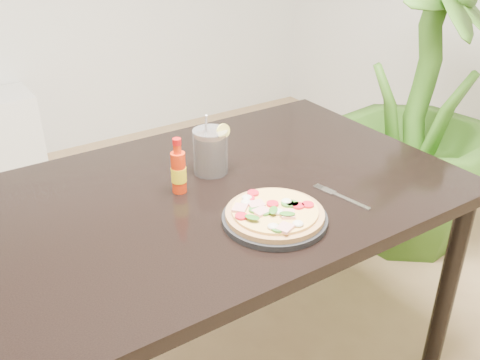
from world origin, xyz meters
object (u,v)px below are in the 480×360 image
pizza (274,213)px  houseplant (422,104)px  fork (340,196)px  cola_cup (211,152)px  dining_table (218,212)px  plate (275,219)px  hot_sauce_bottle (179,171)px

pizza → houseplant: (1.19, 0.50, -0.10)m
fork → cola_cup: bearing=113.3°
dining_table → pizza: pizza is taller
cola_cup → houseplant: bearing=8.1°
cola_cup → houseplant: size_ratio=0.14×
plate → pizza: (-0.00, -0.00, 0.02)m
fork → houseplant: houseplant is taller
fork → houseplant: 1.09m
fork → dining_table: bearing=127.7°
hot_sauce_bottle → fork: (0.36, -0.28, -0.06)m
pizza → fork: (0.23, 0.00, -0.02)m
cola_cup → dining_table: bearing=-111.1°
pizza → houseplant: houseplant is taller
hot_sauce_bottle → houseplant: (1.32, 0.22, -0.13)m
cola_cup → houseplant: houseplant is taller
pizza → plate: bearing=3.8°
cola_cup → hot_sauce_bottle: bearing=-157.6°
cola_cup → fork: 0.41m
pizza → fork: 0.23m
hot_sauce_bottle → cola_cup: bearing=22.4°
dining_table → hot_sauce_bottle: hot_sauce_bottle is taller
pizza → cola_cup: cola_cup is taller
dining_table → plate: (0.03, -0.24, 0.09)m
pizza → dining_table: bearing=97.1°
dining_table → fork: (0.26, -0.23, 0.09)m
plate → cola_cup: size_ratio=1.41×
pizza → fork: size_ratio=1.36×
dining_table → cola_cup: cola_cup is taller
plate → hot_sauce_bottle: 0.31m
pizza → hot_sauce_bottle: (-0.13, 0.28, 0.04)m
plate → pizza: pizza is taller
fork → houseplant: (0.96, 0.50, -0.07)m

